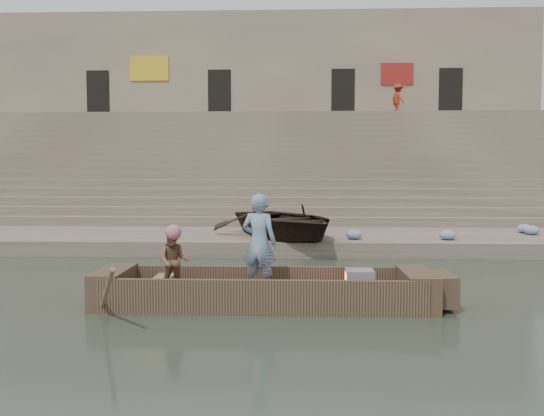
# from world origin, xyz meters

# --- Properties ---
(ground) EXTENTS (120.00, 120.00, 0.00)m
(ground) POSITION_xyz_m (0.00, 0.00, 0.00)
(ground) COLOR #2A3427
(ground) RESTS_ON ground
(lower_landing) EXTENTS (32.00, 4.00, 0.40)m
(lower_landing) POSITION_xyz_m (0.00, 8.00, 0.20)
(lower_landing) COLOR gray
(lower_landing) RESTS_ON ground
(mid_landing) EXTENTS (32.00, 3.00, 2.80)m
(mid_landing) POSITION_xyz_m (0.00, 15.50, 1.40)
(mid_landing) COLOR gray
(mid_landing) RESTS_ON ground
(upper_landing) EXTENTS (32.00, 3.00, 5.20)m
(upper_landing) POSITION_xyz_m (0.00, 22.50, 2.60)
(upper_landing) COLOR gray
(upper_landing) RESTS_ON ground
(ghat_steps) EXTENTS (32.00, 11.00, 5.20)m
(ghat_steps) POSITION_xyz_m (0.00, 17.19, 1.80)
(ghat_steps) COLOR gray
(ghat_steps) RESTS_ON ground
(building_wall) EXTENTS (32.00, 5.07, 11.20)m
(building_wall) POSITION_xyz_m (0.00, 26.50, 5.60)
(building_wall) COLOR #9B8B69
(building_wall) RESTS_ON ground
(main_rowboat) EXTENTS (5.00, 1.30, 0.22)m
(main_rowboat) POSITION_xyz_m (1.77, 0.99, 0.11)
(main_rowboat) COLOR brown
(main_rowboat) RESTS_ON ground
(rowboat_trim) EXTENTS (6.04, 2.63, 1.75)m
(rowboat_trim) POSITION_xyz_m (1.98, 0.99, 0.31)
(rowboat_trim) COLOR brown
(rowboat_trim) RESTS_ON ground
(standing_man) EXTENTS (0.70, 0.57, 1.66)m
(standing_man) POSITION_xyz_m (1.69, 1.09, 1.05)
(standing_man) COLOR navy
(standing_man) RESTS_ON main_rowboat
(rowing_man) EXTENTS (0.57, 0.46, 1.08)m
(rowing_man) POSITION_xyz_m (0.28, 0.89, 0.76)
(rowing_man) COLOR #206236
(rowing_man) RESTS_ON main_rowboat
(television) EXTENTS (0.46, 0.42, 0.40)m
(television) POSITION_xyz_m (3.36, 0.99, 0.42)
(television) COLOR gray
(television) RESTS_ON main_rowboat
(beached_rowboat) EXTENTS (4.83, 5.35, 0.91)m
(beached_rowboat) POSITION_xyz_m (2.00, 7.21, 0.85)
(beached_rowboat) COLOR #2D2116
(beached_rowboat) RESTS_ON lower_landing
(pedestrian) EXTENTS (0.89, 1.17, 1.60)m
(pedestrian) POSITION_xyz_m (7.79, 22.31, 6.00)
(pedestrian) COLOR maroon
(pedestrian) RESTS_ON upper_landing
(cloth_bundles) EXTENTS (8.56, 2.75, 0.26)m
(cloth_bundles) POSITION_xyz_m (5.88, 7.87, 0.53)
(cloth_bundles) COLOR #3F5999
(cloth_bundles) RESTS_ON lower_landing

